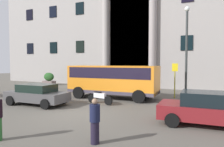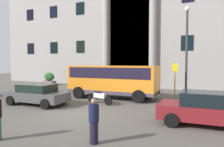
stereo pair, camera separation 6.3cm
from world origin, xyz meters
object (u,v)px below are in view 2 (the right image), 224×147
hedge_planter_far_west (85,81)px  parked_coupe_end (37,94)px  orange_minibus (113,79)px  parked_hatchback_near (209,109)px  scooter_by_planter (34,92)px  hedge_planter_entrance_right (49,79)px  bus_stop_sign (175,77)px  motorcycle_far_end (99,97)px  motorcycle_near_kerb (195,105)px  pedestrian_woman_dark_dress (94,121)px  lamppost_plaza_centre (187,44)px

hedge_planter_far_west → parked_coupe_end: bearing=-75.2°
orange_minibus → hedge_planter_far_west: (-5.88, 5.04, -0.77)m
parked_hatchback_near → scooter_by_planter: parked_hatchback_near is taller
hedge_planter_entrance_right → parked_coupe_end: 12.39m
bus_stop_sign → scooter_by_planter: (-9.99, -4.56, -1.20)m
motorcycle_far_end → motorcycle_near_kerb: 6.00m
bus_stop_sign → parked_hatchback_near: size_ratio=0.61×
scooter_by_planter → hedge_planter_far_west: bearing=80.6°
parked_hatchback_near → parked_coupe_end: size_ratio=1.04×
orange_minibus → hedge_planter_entrance_right: (-11.09, 5.18, -0.79)m
scooter_by_planter → pedestrian_woman_dark_dress: size_ratio=1.25×
pedestrian_woman_dark_dress → lamppost_plaza_centre: 12.23m
scooter_by_planter → lamppost_plaza_centre: lamppost_plaza_centre is taller
hedge_planter_entrance_right → motorcycle_near_kerb: bearing=-23.7°
parked_coupe_end → lamppost_plaza_centre: (8.35, 7.47, 3.48)m
motorcycle_far_end → lamppost_plaza_centre: bearing=58.1°
hedge_planter_far_west → orange_minibus: bearing=-40.6°
orange_minibus → parked_hatchback_near: orange_minibus is taller
bus_stop_sign → parked_coupe_end: bus_stop_sign is taller
hedge_planter_far_west → parked_coupe_end: size_ratio=0.41×
motorcycle_far_end → lamppost_plaza_centre: 8.17m
bus_stop_sign → motorcycle_far_end: size_ratio=1.35×
bus_stop_sign → parked_coupe_end: size_ratio=0.63×
parked_coupe_end → pedestrian_woman_dark_dress: pedestrian_woman_dark_dress is taller
orange_minibus → pedestrian_woman_dark_dress: orange_minibus is taller
hedge_planter_entrance_right → motorcycle_near_kerb: (17.26, -7.59, -0.27)m
motorcycle_far_end → hedge_planter_entrance_right: bearing=155.4°
lamppost_plaza_centre → motorcycle_near_kerb: bearing=-77.6°
motorcycle_far_end → motorcycle_near_kerb: bearing=10.3°
hedge_planter_far_west → lamppost_plaza_centre: size_ratio=0.24×
hedge_planter_entrance_right → parked_coupe_end: bearing=-51.4°
hedge_planter_entrance_right → motorcycle_far_end: size_ratio=0.75×
orange_minibus → scooter_by_planter: 6.32m
pedestrian_woman_dark_dress → lamppost_plaza_centre: bearing=-80.5°
hedge_planter_far_west → motorcycle_far_end: 9.65m
hedge_planter_entrance_right → motorcycle_near_kerb: hedge_planter_entrance_right is taller
parked_hatchback_near → motorcycle_near_kerb: bearing=105.2°
orange_minibus → motorcycle_near_kerb: 6.70m
hedge_planter_far_west → parked_hatchback_near: size_ratio=0.39×
scooter_by_planter → motorcycle_far_end: bearing=-10.5°
parked_hatchback_near → motorcycle_near_kerb: 2.38m
motorcycle_near_kerb → parked_coupe_end: bearing=-161.6°
motorcycle_far_end → scooter_by_planter: bearing=-170.2°
hedge_planter_far_west → motorcycle_far_end: size_ratio=0.87×
bus_stop_sign → lamppost_plaza_centre: bearing=52.4°
hedge_planter_entrance_right → motorcycle_near_kerb: 18.85m
hedge_planter_entrance_right → motorcycle_near_kerb: size_ratio=0.74×
orange_minibus → lamppost_plaza_centre: bearing=28.3°
scooter_by_planter → lamppost_plaza_centre: (10.69, 5.47, 3.72)m
scooter_by_planter → lamppost_plaza_centre: size_ratio=0.28×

